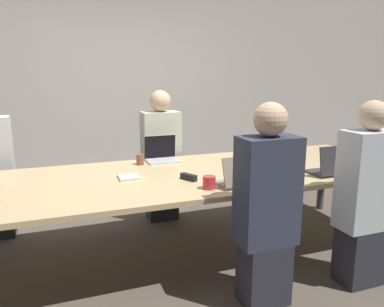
{
  "coord_description": "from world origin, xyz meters",
  "views": [
    {
      "loc": [
        -0.81,
        -2.95,
        1.59
      ],
      "look_at": [
        0.31,
        0.1,
        0.89
      ],
      "focal_mm": 35.0,
      "sensor_mm": 36.0,
      "label": 1
    }
  ],
  "objects_px": {
    "laptop_far_center": "(161,154)",
    "stapler": "(189,177)",
    "person_near_right": "(365,198)",
    "cup_near_midright": "(209,182)",
    "cup_far_center": "(140,160)",
    "laptop_near_right": "(332,166)",
    "person_far_center": "(161,158)",
    "person_near_midright": "(266,209)",
    "laptop_near_midright": "(242,177)"
  },
  "relations": [
    {
      "from": "laptop_near_right",
      "to": "person_near_midright",
      "type": "bearing_deg",
      "value": 25.22
    },
    {
      "from": "stapler",
      "to": "laptop_far_center",
      "type": "bearing_deg",
      "value": 63.22
    },
    {
      "from": "person_near_midright",
      "to": "laptop_far_center",
      "type": "distance_m",
      "value": 1.47
    },
    {
      "from": "person_near_midright",
      "to": "cup_near_midright",
      "type": "distance_m",
      "value": 0.49
    },
    {
      "from": "laptop_near_midright",
      "to": "laptop_far_center",
      "type": "distance_m",
      "value": 1.08
    },
    {
      "from": "cup_near_midright",
      "to": "laptop_far_center",
      "type": "xyz_separation_m",
      "value": [
        -0.09,
        1.0,
        0.02
      ]
    },
    {
      "from": "person_near_right",
      "to": "person_near_midright",
      "type": "bearing_deg",
      "value": -1.96
    },
    {
      "from": "cup_near_midright",
      "to": "person_far_center",
      "type": "bearing_deg",
      "value": 90.02
    },
    {
      "from": "person_near_right",
      "to": "cup_far_center",
      "type": "distance_m",
      "value": 1.95
    },
    {
      "from": "person_near_right",
      "to": "person_near_midright",
      "type": "xyz_separation_m",
      "value": [
        -0.83,
        0.03,
        0.01
      ]
    },
    {
      "from": "laptop_near_midright",
      "to": "cup_far_center",
      "type": "height_order",
      "value": "laptop_near_midright"
    },
    {
      "from": "person_near_right",
      "to": "person_far_center",
      "type": "xyz_separation_m",
      "value": [
        -1.07,
        1.78,
        0.01
      ]
    },
    {
      "from": "cup_near_midright",
      "to": "person_far_center",
      "type": "distance_m",
      "value": 1.34
    },
    {
      "from": "cup_near_midright",
      "to": "laptop_far_center",
      "type": "bearing_deg",
      "value": 95.0
    },
    {
      "from": "laptop_far_center",
      "to": "cup_far_center",
      "type": "distance_m",
      "value": 0.25
    },
    {
      "from": "laptop_near_right",
      "to": "cup_near_midright",
      "type": "distance_m",
      "value": 1.13
    },
    {
      "from": "person_near_midright",
      "to": "cup_far_center",
      "type": "height_order",
      "value": "person_near_midright"
    },
    {
      "from": "laptop_near_right",
      "to": "person_far_center",
      "type": "xyz_separation_m",
      "value": [
        -1.13,
        1.34,
        -0.12
      ]
    },
    {
      "from": "laptop_near_midright",
      "to": "cup_far_center",
      "type": "xyz_separation_m",
      "value": [
        -0.58,
        0.94,
        -0.02
      ]
    },
    {
      "from": "laptop_near_right",
      "to": "cup_near_midright",
      "type": "bearing_deg",
      "value": -0.18
    },
    {
      "from": "laptop_near_right",
      "to": "person_near_right",
      "type": "xyz_separation_m",
      "value": [
        -0.05,
        -0.44,
        -0.13
      ]
    },
    {
      "from": "person_near_right",
      "to": "laptop_far_center",
      "type": "xyz_separation_m",
      "value": [
        -1.16,
        1.45,
        0.13
      ]
    },
    {
      "from": "cup_near_midright",
      "to": "cup_far_center",
      "type": "bearing_deg",
      "value": 109.24
    },
    {
      "from": "person_near_right",
      "to": "stapler",
      "type": "distance_m",
      "value": 1.35
    },
    {
      "from": "laptop_far_center",
      "to": "stapler",
      "type": "distance_m",
      "value": 0.74
    },
    {
      "from": "laptop_near_midright",
      "to": "cup_far_center",
      "type": "relative_size",
      "value": 3.46
    },
    {
      "from": "cup_far_center",
      "to": "stapler",
      "type": "height_order",
      "value": "cup_far_center"
    },
    {
      "from": "cup_far_center",
      "to": "cup_near_midright",
      "type": "bearing_deg",
      "value": -70.76
    },
    {
      "from": "laptop_near_midright",
      "to": "person_near_midright",
      "type": "bearing_deg",
      "value": 87.74
    },
    {
      "from": "person_near_right",
      "to": "stapler",
      "type": "bearing_deg",
      "value": -32.23
    },
    {
      "from": "laptop_near_right",
      "to": "person_near_right",
      "type": "height_order",
      "value": "person_near_right"
    },
    {
      "from": "person_far_center",
      "to": "laptop_near_midright",
      "type": "bearing_deg",
      "value": -79.15
    },
    {
      "from": "person_near_midright",
      "to": "cup_far_center",
      "type": "xyz_separation_m",
      "value": [
        -0.56,
        1.34,
        0.1
      ]
    },
    {
      "from": "cup_near_midright",
      "to": "person_far_center",
      "type": "height_order",
      "value": "person_far_center"
    },
    {
      "from": "person_near_right",
      "to": "laptop_far_center",
      "type": "height_order",
      "value": "person_near_right"
    },
    {
      "from": "laptop_near_right",
      "to": "cup_far_center",
      "type": "distance_m",
      "value": 1.71
    },
    {
      "from": "laptop_near_right",
      "to": "cup_near_midright",
      "type": "height_order",
      "value": "laptop_near_right"
    },
    {
      "from": "stapler",
      "to": "cup_near_midright",
      "type": "bearing_deg",
      "value": -104.67
    },
    {
      "from": "person_near_midright",
      "to": "cup_far_center",
      "type": "relative_size",
      "value": 14.25
    },
    {
      "from": "cup_near_midright",
      "to": "laptop_far_center",
      "type": "height_order",
      "value": "laptop_far_center"
    },
    {
      "from": "laptop_near_midright",
      "to": "stapler",
      "type": "bearing_deg",
      "value": -41.96
    },
    {
      "from": "person_near_midright",
      "to": "person_near_right",
      "type": "bearing_deg",
      "value": 178.04
    },
    {
      "from": "person_far_center",
      "to": "laptop_far_center",
      "type": "bearing_deg",
      "value": -104.85
    },
    {
      "from": "laptop_far_center",
      "to": "person_near_right",
      "type": "bearing_deg",
      "value": -51.39
    },
    {
      "from": "cup_near_midright",
      "to": "laptop_far_center",
      "type": "distance_m",
      "value": 1.01
    },
    {
      "from": "person_near_right",
      "to": "laptop_near_midright",
      "type": "xyz_separation_m",
      "value": [
        -0.81,
        0.42,
        0.12
      ]
    },
    {
      "from": "cup_near_midright",
      "to": "cup_far_center",
      "type": "height_order",
      "value": "cup_far_center"
    },
    {
      "from": "cup_near_midright",
      "to": "person_near_right",
      "type": "bearing_deg",
      "value": -22.65
    },
    {
      "from": "person_near_right",
      "to": "laptop_near_midright",
      "type": "distance_m",
      "value": 0.92
    },
    {
      "from": "person_near_right",
      "to": "stapler",
      "type": "height_order",
      "value": "person_near_right"
    }
  ]
}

